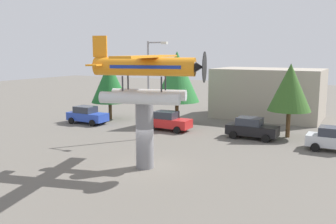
# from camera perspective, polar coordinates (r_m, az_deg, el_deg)

# --- Properties ---
(ground_plane) EXTENTS (140.00, 140.00, 0.00)m
(ground_plane) POSITION_cam_1_polar(r_m,az_deg,el_deg) (23.60, -3.54, -8.48)
(ground_plane) COLOR #605B54
(display_pedestal) EXTENTS (1.10, 1.10, 4.14)m
(display_pedestal) POSITION_cam_1_polar(r_m,az_deg,el_deg) (23.06, -3.59, -3.57)
(display_pedestal) COLOR slate
(display_pedestal) RESTS_ON ground
(floatplane_monument) EXTENTS (7.19, 10.31, 4.00)m
(floatplane_monument) POSITION_cam_1_polar(r_m,az_deg,el_deg) (22.50, -3.37, 5.74)
(floatplane_monument) COLOR silver
(floatplane_monument) RESTS_ON display_pedestal
(car_near_blue) EXTENTS (4.20, 2.02, 1.76)m
(car_near_blue) POSITION_cam_1_polar(r_m,az_deg,el_deg) (38.46, -12.31, -0.44)
(car_near_blue) COLOR #2847B7
(car_near_blue) RESTS_ON ground
(car_mid_red) EXTENTS (4.20, 2.02, 1.76)m
(car_mid_red) POSITION_cam_1_polar(r_m,az_deg,el_deg) (34.33, -0.02, -1.37)
(car_mid_red) COLOR red
(car_mid_red) RESTS_ON ground
(car_far_black) EXTENTS (4.20, 2.02, 1.76)m
(car_far_black) POSITION_cam_1_polar(r_m,az_deg,el_deg) (31.85, 12.68, -2.42)
(car_far_black) COLOR black
(car_far_black) RESTS_ON ground
(car_distant_silver) EXTENTS (4.20, 2.02, 1.76)m
(car_distant_silver) POSITION_cam_1_polar(r_m,az_deg,el_deg) (29.73, 24.37, -3.84)
(car_distant_silver) COLOR silver
(car_distant_silver) RESTS_ON ground
(streetlight_primary) EXTENTS (1.84, 0.28, 8.02)m
(streetlight_primary) POSITION_cam_1_polar(r_m,az_deg,el_deg) (30.46, -2.71, 4.44)
(streetlight_primary) COLOR gray
(streetlight_primary) RESTS_ON ground
(storefront_building) EXTENTS (11.30, 7.05, 5.38)m
(storefront_building) POSITION_cam_1_polar(r_m,az_deg,el_deg) (42.40, 15.11, 2.79)
(storefront_building) COLOR #9E9384
(storefront_building) RESTS_ON ground
(tree_west) EXTENTS (3.95, 3.95, 6.21)m
(tree_west) POSITION_cam_1_polar(r_m,az_deg,el_deg) (40.35, -8.94, 4.57)
(tree_west) COLOR brown
(tree_west) RESTS_ON ground
(tree_east) EXTENTS (4.40, 4.40, 7.25)m
(tree_east) POSITION_cam_1_polar(r_m,az_deg,el_deg) (36.27, 1.38, 5.43)
(tree_east) COLOR brown
(tree_east) RESTS_ON ground
(tree_center_back) EXTENTS (3.57, 3.57, 6.24)m
(tree_center_back) POSITION_cam_1_polar(r_m,az_deg,el_deg) (32.65, 18.19, 3.59)
(tree_center_back) COLOR brown
(tree_center_back) RESTS_ON ground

